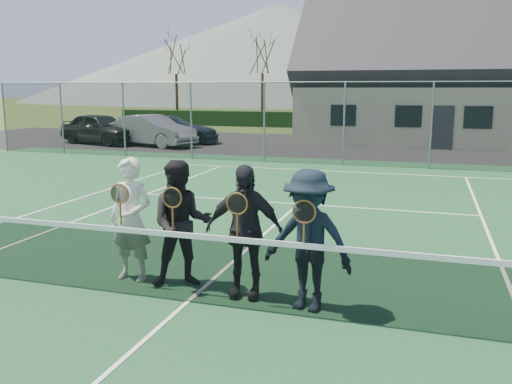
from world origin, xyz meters
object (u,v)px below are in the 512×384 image
(car_c, at_px, (171,130))
(tennis_net, at_px, (187,265))
(clubhouse, at_px, (454,64))
(player_b, at_px, (182,224))
(player_c, at_px, (244,231))
(car_b, at_px, (152,131))
(player_d, at_px, (308,241))
(car_a, at_px, (101,129))
(player_a, at_px, (131,219))

(car_c, distance_m, tennis_net, 21.10)
(tennis_net, bearing_deg, clubhouse, 80.54)
(player_b, height_order, player_c, same)
(car_b, bearing_deg, player_c, -133.19)
(clubhouse, bearing_deg, player_c, -98.14)
(car_b, relative_size, player_d, 2.53)
(player_d, bearing_deg, car_c, 120.87)
(tennis_net, xyz_separation_m, player_b, (-0.33, 0.56, 0.38))
(clubhouse, xyz_separation_m, player_d, (-2.46, -23.73, -3.07))
(clubhouse, distance_m, player_d, 24.05)
(car_a, distance_m, tennis_net, 21.74)
(car_a, xyz_separation_m, player_d, (14.36, -17.29, 0.14))
(car_c, height_order, player_c, player_c)
(car_b, bearing_deg, tennis_net, -135.42)
(car_a, distance_m, player_c, 21.75)
(player_c, relative_size, player_d, 1.00)
(player_a, bearing_deg, player_d, -6.61)
(player_c, bearing_deg, player_a, 175.93)
(car_c, bearing_deg, clubhouse, -80.83)
(player_d, bearing_deg, car_a, 129.71)
(tennis_net, height_order, player_d, player_d)
(tennis_net, xyz_separation_m, clubhouse, (4.00, 24.00, 3.45))
(clubhouse, height_order, player_d, clubhouse)
(player_b, relative_size, player_d, 1.00)
(player_a, height_order, player_b, same)
(player_a, relative_size, player_c, 1.00)
(car_b, bearing_deg, clubhouse, -49.36)
(clubhouse, bearing_deg, car_c, -159.07)
(car_b, relative_size, player_a, 2.53)
(car_c, relative_size, tennis_net, 0.42)
(car_a, relative_size, player_c, 2.54)
(car_a, height_order, player_b, player_b)
(car_c, bearing_deg, tennis_net, -164.87)
(player_a, xyz_separation_m, player_d, (2.68, -0.31, -0.00))
(player_a, distance_m, player_d, 2.70)
(car_c, bearing_deg, car_b, 156.89)
(car_b, relative_size, car_c, 0.94)
(player_d, bearing_deg, player_a, 173.39)
(car_b, xyz_separation_m, clubhouse, (13.83, 6.61, 3.24))
(car_b, bearing_deg, player_b, -135.45)
(car_a, bearing_deg, player_b, -127.49)
(tennis_net, relative_size, player_d, 6.49)
(tennis_net, xyz_separation_m, player_c, (0.63, 0.45, 0.38))
(car_b, relative_size, tennis_net, 0.39)
(car_a, height_order, player_d, player_d)
(car_a, distance_m, player_a, 20.60)
(car_c, relative_size, player_b, 2.71)
(car_c, distance_m, player_c, 21.00)
(car_b, distance_m, tennis_net, 19.97)
(clubhouse, relative_size, player_b, 8.67)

